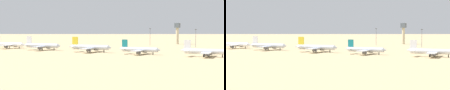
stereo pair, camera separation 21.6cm
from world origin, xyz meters
The scene contains 10 objects.
ground centered at (0.00, 0.00, 0.00)m, with size 4000.00×4000.00×0.00m, color tan.
ridge_far_west centered at (-570.17, 974.60, 40.09)m, with size 285.19×232.30×80.17m, color #82705B.
parked_jet_white_2 centered at (-91.33, 18.63, 3.70)m, with size 34.11×29.00×11.28m.
parked_jet_white_3 centered at (-48.33, 15.03, 3.86)m, with size 35.47×30.30×11.76m.
parked_jet_yellow_4 centered at (1.24, 14.92, 3.91)m, with size 35.99×30.71×11.93m.
parked_jet_teal_5 centered at (44.53, 14.98, 3.46)m, with size 31.96×27.07×10.56m.
parked_jet_white_6 centered at (92.55, 17.33, 3.62)m, with size 33.28×28.47×11.05m.
control_tower centered at (4.14, 179.54, 14.29)m, with size 5.20×5.20×23.68m.
light_pole_west centered at (45.14, 127.14, 9.89)m, with size 1.80×0.50×17.31m.
light_pole_mid centered at (-7.18, 134.49, 10.14)m, with size 1.80×0.50×17.79m.
Camera 2 is at (179.59, -235.14, 20.35)m, focal length 63.69 mm.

